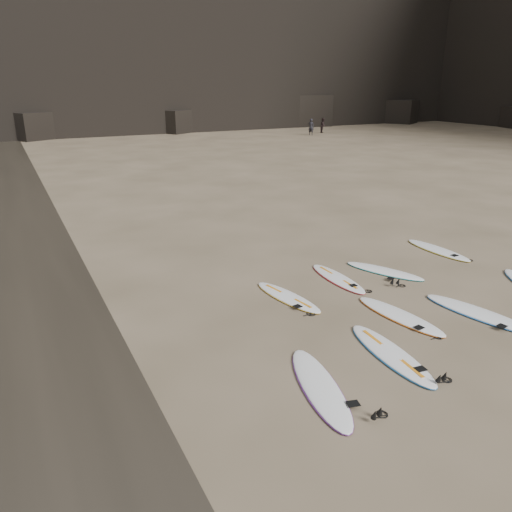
{
  "coord_description": "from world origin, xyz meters",
  "views": [
    {
      "loc": [
        -8.78,
        -7.52,
        5.32
      ],
      "look_at": [
        -3.9,
        2.1,
        1.5
      ],
      "focal_mm": 35.0,
      "sensor_mm": 36.0,
      "label": 1
    }
  ],
  "objects_px": {
    "surfboard_7": "(384,271)",
    "person_a": "(311,127)",
    "surfboard_2": "(400,315)",
    "surfboard_0": "(320,386)",
    "surfboard_8": "(438,250)",
    "surfboard_6": "(338,278)",
    "person_b": "(323,125)",
    "surfboard_1": "(391,353)",
    "surfboard_3": "(479,313)",
    "surfboard_5": "(288,297)"
  },
  "relations": [
    {
      "from": "surfboard_7",
      "to": "person_a",
      "type": "distance_m",
      "value": 38.33
    },
    {
      "from": "surfboard_2",
      "to": "surfboard_0",
      "type": "bearing_deg",
      "value": -161.79
    },
    {
      "from": "surfboard_7",
      "to": "person_a",
      "type": "relative_size",
      "value": 1.48
    },
    {
      "from": "surfboard_8",
      "to": "person_a",
      "type": "xyz_separation_m",
      "value": [
        16.11,
        32.63,
        0.77
      ]
    },
    {
      "from": "surfboard_6",
      "to": "person_b",
      "type": "distance_m",
      "value": 41.51
    },
    {
      "from": "surfboard_7",
      "to": "surfboard_8",
      "type": "bearing_deg",
      "value": -11.81
    },
    {
      "from": "surfboard_6",
      "to": "person_a",
      "type": "height_order",
      "value": "person_a"
    },
    {
      "from": "surfboard_1",
      "to": "surfboard_0",
      "type": "bearing_deg",
      "value": -165.67
    },
    {
      "from": "surfboard_3",
      "to": "surfboard_7",
      "type": "distance_m",
      "value": 3.22
    },
    {
      "from": "surfboard_2",
      "to": "surfboard_5",
      "type": "xyz_separation_m",
      "value": [
        -1.82,
        2.14,
        -0.0
      ]
    },
    {
      "from": "surfboard_2",
      "to": "surfboard_7",
      "type": "distance_m",
      "value": 2.96
    },
    {
      "from": "surfboard_6",
      "to": "person_b",
      "type": "relative_size",
      "value": 1.6
    },
    {
      "from": "surfboard_0",
      "to": "surfboard_3",
      "type": "relative_size",
      "value": 0.97
    },
    {
      "from": "person_a",
      "to": "person_b",
      "type": "bearing_deg",
      "value": -93.01
    },
    {
      "from": "surfboard_6",
      "to": "surfboard_8",
      "type": "bearing_deg",
      "value": 8.41
    },
    {
      "from": "surfboard_1",
      "to": "surfboard_7",
      "type": "bearing_deg",
      "value": 56.22
    },
    {
      "from": "surfboard_2",
      "to": "surfboard_3",
      "type": "xyz_separation_m",
      "value": [
        1.77,
        -0.75,
        0.0
      ]
    },
    {
      "from": "surfboard_0",
      "to": "surfboard_1",
      "type": "bearing_deg",
      "value": 23.48
    },
    {
      "from": "surfboard_8",
      "to": "surfboard_0",
      "type": "bearing_deg",
      "value": -150.67
    },
    {
      "from": "surfboard_0",
      "to": "person_b",
      "type": "xyz_separation_m",
      "value": [
        26.32,
        38.77,
        0.71
      ]
    },
    {
      "from": "surfboard_6",
      "to": "surfboard_8",
      "type": "xyz_separation_m",
      "value": [
        4.4,
        0.54,
        0.0
      ]
    },
    {
      "from": "surfboard_6",
      "to": "surfboard_7",
      "type": "xyz_separation_m",
      "value": [
        1.56,
        -0.14,
        -0.0
      ]
    },
    {
      "from": "surfboard_5",
      "to": "person_b",
      "type": "relative_size",
      "value": 1.58
    },
    {
      "from": "surfboard_1",
      "to": "surfboard_2",
      "type": "bearing_deg",
      "value": 47.66
    },
    {
      "from": "surfboard_0",
      "to": "surfboard_6",
      "type": "bearing_deg",
      "value": 65.24
    },
    {
      "from": "surfboard_0",
      "to": "surfboard_3",
      "type": "height_order",
      "value": "surfboard_3"
    },
    {
      "from": "surfboard_8",
      "to": "person_b",
      "type": "height_order",
      "value": "person_b"
    },
    {
      "from": "surfboard_6",
      "to": "person_b",
      "type": "xyz_separation_m",
      "value": [
        22.92,
        34.59,
        0.72
      ]
    },
    {
      "from": "person_b",
      "to": "surfboard_3",
      "type": "bearing_deg",
      "value": -160.84
    },
    {
      "from": "surfboard_1",
      "to": "surfboard_3",
      "type": "height_order",
      "value": "surfboard_3"
    },
    {
      "from": "surfboard_3",
      "to": "surfboard_8",
      "type": "height_order",
      "value": "surfboard_3"
    },
    {
      "from": "surfboard_6",
      "to": "surfboard_8",
      "type": "height_order",
      "value": "surfboard_8"
    },
    {
      "from": "surfboard_5",
      "to": "person_b",
      "type": "height_order",
      "value": "person_b"
    },
    {
      "from": "surfboard_0",
      "to": "surfboard_6",
      "type": "distance_m",
      "value": 5.38
    },
    {
      "from": "surfboard_1",
      "to": "surfboard_6",
      "type": "distance_m",
      "value": 4.13
    },
    {
      "from": "surfboard_3",
      "to": "person_a",
      "type": "height_order",
      "value": "person_a"
    },
    {
      "from": "surfboard_5",
      "to": "surfboard_7",
      "type": "relative_size",
      "value": 1.0
    },
    {
      "from": "surfboard_1",
      "to": "person_b",
      "type": "bearing_deg",
      "value": 62.81
    },
    {
      "from": "surfboard_7",
      "to": "person_b",
      "type": "xyz_separation_m",
      "value": [
        21.37,
        34.74,
        0.72
      ]
    },
    {
      "from": "surfboard_5",
      "to": "person_b",
      "type": "distance_m",
      "value": 42.96
    },
    {
      "from": "surfboard_3",
      "to": "surfboard_8",
      "type": "distance_m",
      "value": 4.75
    },
    {
      "from": "surfboard_2",
      "to": "person_a",
      "type": "bearing_deg",
      "value": 52.95
    },
    {
      "from": "surfboard_1",
      "to": "surfboard_3",
      "type": "xyz_separation_m",
      "value": [
        3.14,
        0.5,
        0.0
      ]
    },
    {
      "from": "surfboard_5",
      "to": "person_a",
      "type": "height_order",
      "value": "person_a"
    },
    {
      "from": "surfboard_1",
      "to": "person_a",
      "type": "distance_m",
      "value": 43.06
    },
    {
      "from": "surfboard_2",
      "to": "surfboard_7",
      "type": "xyz_separation_m",
      "value": [
        1.64,
        2.47,
        -0.0
      ]
    },
    {
      "from": "surfboard_0",
      "to": "person_a",
      "type": "relative_size",
      "value": 1.66
    },
    {
      "from": "surfboard_6",
      "to": "surfboard_0",
      "type": "bearing_deg",
      "value": -127.73
    },
    {
      "from": "surfboard_3",
      "to": "surfboard_7",
      "type": "bearing_deg",
      "value": 80.47
    },
    {
      "from": "surfboard_8",
      "to": "person_a",
      "type": "bearing_deg",
      "value": 61.84
    }
  ]
}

